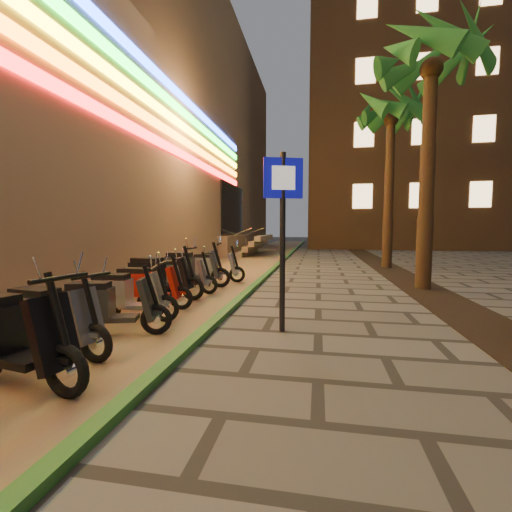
% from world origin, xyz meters
% --- Properties ---
extents(ground, '(120.00, 120.00, 0.00)m').
position_xyz_m(ground, '(0.00, 0.00, 0.00)').
color(ground, '#474442').
rests_on(ground, ground).
extents(parking_strip, '(3.40, 60.00, 0.01)m').
position_xyz_m(parking_strip, '(-2.60, 10.00, 0.01)').
color(parking_strip, '#8C7251').
rests_on(parking_strip, ground).
extents(green_curb, '(0.18, 60.00, 0.10)m').
position_xyz_m(green_curb, '(-0.90, 10.00, 0.05)').
color(green_curb, '#2A6F29').
rests_on(green_curb, ground).
extents(planting_strip, '(1.20, 40.00, 0.02)m').
position_xyz_m(planting_strip, '(3.60, 5.00, 0.01)').
color(planting_strip, black).
rests_on(planting_strip, ground).
extents(apartment_block, '(18.00, 16.06, 25.00)m').
position_xyz_m(apartment_block, '(9.00, 32.00, 12.50)').
color(apartment_block, brown).
rests_on(apartment_block, ground).
extents(palm_c, '(2.97, 3.02, 6.91)m').
position_xyz_m(palm_c, '(3.60, 7.00, 5.73)').
color(palm_c, '#472D19').
rests_on(palm_c, ground).
extents(palm_d, '(2.97, 3.02, 7.16)m').
position_xyz_m(palm_d, '(3.60, 12.00, 5.94)').
color(palm_d, '#472D19').
rests_on(palm_d, ground).
extents(pedestrian_sign, '(0.59, 0.23, 2.79)m').
position_xyz_m(pedestrian_sign, '(0.27, 2.53, 1.81)').
color(pedestrian_sign, black).
rests_on(pedestrian_sign, ground).
extents(scooter_5, '(1.74, 0.74, 1.22)m').
position_xyz_m(scooter_5, '(-2.35, 0.16, 0.53)').
color(scooter_5, black).
rests_on(scooter_5, ground).
extents(scooter_6, '(1.59, 0.68, 1.12)m').
position_xyz_m(scooter_6, '(-2.56, 0.98, 0.49)').
color(scooter_6, black).
rests_on(scooter_6, ground).
extents(scooter_7, '(1.53, 0.79, 1.08)m').
position_xyz_m(scooter_7, '(-2.31, 1.80, 0.47)').
color(scooter_7, black).
rests_on(scooter_7, ground).
extents(scooter_8, '(1.55, 0.58, 1.09)m').
position_xyz_m(scooter_8, '(-2.51, 2.63, 0.47)').
color(scooter_8, black).
rests_on(scooter_8, ground).
extents(scooter_9, '(1.54, 0.56, 1.08)m').
position_xyz_m(scooter_9, '(-2.60, 3.52, 0.47)').
color(scooter_9, black).
rests_on(scooter_9, ground).
extents(scooter_10, '(1.76, 0.62, 1.24)m').
position_xyz_m(scooter_10, '(-2.79, 4.48, 0.54)').
color(scooter_10, black).
rests_on(scooter_10, ground).
extents(scooter_11, '(1.50, 0.53, 1.06)m').
position_xyz_m(scooter_11, '(-2.56, 5.29, 0.46)').
color(scooter_11, black).
rests_on(scooter_11, ground).
extents(scooter_12, '(1.79, 0.72, 1.26)m').
position_xyz_m(scooter_12, '(-2.66, 6.09, 0.55)').
color(scooter_12, black).
rests_on(scooter_12, ground).
extents(scooter_13, '(1.58, 0.58, 1.11)m').
position_xyz_m(scooter_13, '(-2.32, 7.08, 0.48)').
color(scooter_13, black).
rests_on(scooter_13, ground).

